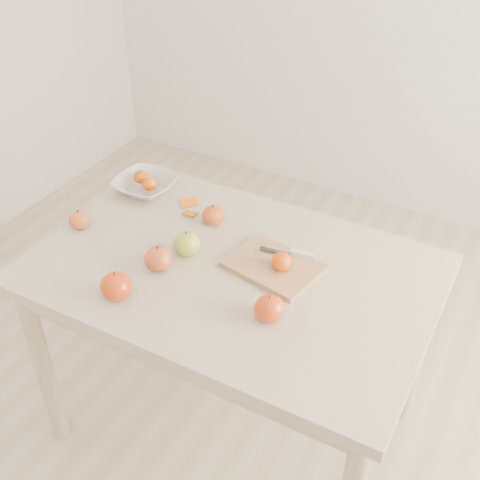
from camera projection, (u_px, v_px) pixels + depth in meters
The scene contains 16 objects.
ground at pixel (234, 423), 2.26m from camera, with size 3.50×3.50×0.00m, color #C6B293.
table at pixel (232, 292), 1.87m from camera, with size 1.20×0.80×0.75m.
cutting_board at pixel (274, 266), 1.80m from camera, with size 0.27×0.20×0.02m, color tan.
board_tangerine at pixel (282, 261), 1.76m from camera, with size 0.06×0.06×0.05m, color #D05407.
fruit_bowl at pixel (145, 185), 2.15m from camera, with size 0.21×0.21×0.05m, color silver.
bowl_tangerine_near at pixel (141, 177), 2.15m from camera, with size 0.05×0.05×0.05m, color #D56507.
bowl_tangerine_far at pixel (149, 184), 2.11m from camera, with size 0.05×0.05×0.05m, color #E14407.
orange_peel_a at pixel (189, 204), 2.09m from camera, with size 0.06×0.04×0.00m, color #D6620F.
orange_peel_b at pixel (190, 214), 2.04m from camera, with size 0.04×0.04×0.00m, color #CB6D0E.
paring_knife at pixel (298, 254), 1.83m from camera, with size 0.17×0.05×0.01m.
apple_green at pixel (187, 243), 1.85m from camera, with size 0.08×0.08×0.08m, color olive.
apple_red_d at pixel (79, 220), 1.96m from camera, with size 0.07×0.07×0.06m, color maroon.
apple_red_c at pixel (116, 286), 1.68m from camera, with size 0.09×0.09×0.08m, color #9F1705.
apple_red_b at pixel (158, 259), 1.78m from camera, with size 0.08×0.08×0.08m, color #A02019.
apple_red_a at pixel (213, 215), 1.98m from camera, with size 0.07×0.07×0.07m, color maroon.
apple_red_e at pixel (269, 308), 1.61m from camera, with size 0.08×0.08×0.08m, color maroon.
Camera 1 is at (0.70, -1.23, 1.89)m, focal length 45.00 mm.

